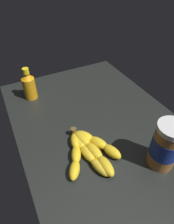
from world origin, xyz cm
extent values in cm
cube|color=black|center=(0.00, 0.00, -2.42)|extent=(81.65, 59.14, 4.85)
ellipsoid|color=yellow|center=(-7.28, 11.94, 1.53)|extent=(7.32, 4.89, 3.06)
ellipsoid|color=yellow|center=(-12.27, 13.87, 1.53)|extent=(7.38, 5.63, 3.06)
ellipsoid|color=yellow|center=(-16.94, 16.51, 1.53)|extent=(7.29, 6.26, 3.06)
ellipsoid|color=yellow|center=(-7.72, 10.79, 1.42)|extent=(7.42, 2.97, 2.84)
ellipsoid|color=yellow|center=(-13.60, 10.54, 1.42)|extent=(7.62, 3.59, 2.84)
ellipsoid|color=yellow|center=(-19.40, 9.56, 1.42)|extent=(7.82, 4.43, 2.84)
ellipsoid|color=yellow|center=(-7.74, 9.61, 1.75)|extent=(8.36, 5.26, 3.50)
ellipsoid|color=yellow|center=(-13.82, 8.44, 1.75)|extent=(8.16, 4.52, 3.50)
ellipsoid|color=yellow|center=(-19.99, 7.92, 1.75)|extent=(7.86, 3.74, 3.50)
ellipsoid|color=yellow|center=(-6.72, 8.25, 1.63)|extent=(7.47, 6.63, 3.26)
ellipsoid|color=yellow|center=(-11.40, 5.43, 1.63)|extent=(7.58, 5.99, 3.26)
ellipsoid|color=yellow|center=(-16.45, 3.35, 1.63)|extent=(7.52, 5.22, 3.26)
cylinder|color=brown|center=(-3.27, 10.71, 1.80)|extent=(2.00, 2.00, 3.00)
cylinder|color=#9E602D|center=(-25.33, -8.28, 7.07)|extent=(8.00, 8.00, 14.14)
cylinder|color=navy|center=(-25.33, -8.28, 7.78)|extent=(8.16, 8.16, 6.36)
cylinder|color=silver|center=(-25.33, -8.28, 14.92)|extent=(8.33, 8.33, 1.56)
cylinder|color=orange|center=(25.61, 18.19, 4.74)|extent=(5.37, 5.37, 9.48)
cone|color=orange|center=(25.61, 18.19, 10.60)|extent=(5.37, 5.37, 2.24)
cylinder|color=yellow|center=(25.61, 18.19, 12.91)|extent=(2.54, 2.54, 2.37)
camera|label=1|loc=(-45.29, 26.88, 50.24)|focal=30.29mm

